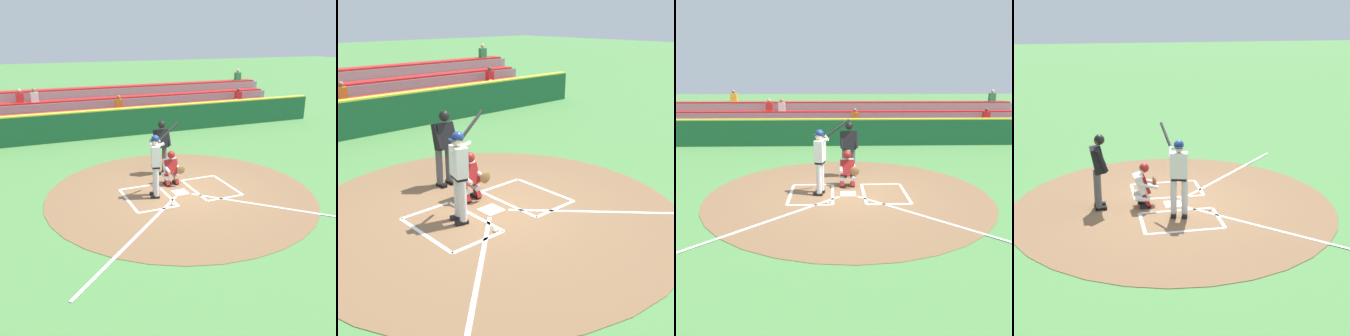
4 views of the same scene
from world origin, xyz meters
The scene contains 9 objects.
ground_plane centered at (0.00, 0.00, 0.00)m, with size 120.00×120.00×0.00m, color #4C8442.
dirt_circle centered at (0.00, 0.00, 0.01)m, with size 8.00×8.00×0.01m, color brown.
home_plate_and_chalk centered at (0.00, 0.88, 0.01)m, with size 7.93×4.91×0.01m.
batter centered at (0.78, 0.00, 1.10)m, with size 1.05×0.54×2.13m.
catcher centered at (-0.02, -0.73, 0.59)m, with size 0.60×0.60×1.13m.
plate_umpire centered at (-0.10, -1.81, 1.08)m, with size 0.59×0.43×1.86m.
baseball centered at (0.58, 0.80, 0.04)m, with size 0.07×0.07×0.07m, color white.
backstop_wall centered at (0.00, -7.50, 0.65)m, with size 22.00×0.36×1.31m.
bleacher_stand centered at (-0.01, -10.20, 0.71)m, with size 20.00×3.40×2.55m.
Camera 3 is at (0.42, 9.73, 3.29)m, focal length 38.12 mm.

